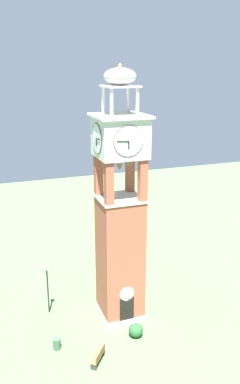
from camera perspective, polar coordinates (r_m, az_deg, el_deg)
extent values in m
plane|color=#476B3D|center=(32.53, 0.00, -16.86)|extent=(80.00, 80.00, 0.00)
cube|color=#9E4C38|center=(30.12, 0.00, -9.49)|extent=(2.98, 2.98, 9.38)
cube|color=beige|center=(32.43, 0.00, -16.60)|extent=(3.18, 3.18, 0.35)
cube|color=black|center=(30.72, 0.99, -16.59)|extent=(1.10, 0.04, 2.20)
cylinder|color=beige|center=(29.95, 1.00, -14.38)|extent=(1.10, 0.04, 1.10)
cube|color=#9E4C38|center=(26.36, -1.59, 1.09)|extent=(0.56, 0.56, 3.08)
cube|color=#9E4C38|center=(27.17, 3.27, 1.58)|extent=(0.56, 0.56, 3.08)
cube|color=#9E4C38|center=(28.58, -3.11, 2.39)|extent=(0.56, 0.56, 3.08)
cube|color=#9E4C38|center=(29.34, 1.43, 2.81)|extent=(0.56, 0.56, 3.08)
cube|color=beige|center=(28.27, 0.00, -0.89)|extent=(3.14, 3.14, 0.12)
cone|color=brown|center=(27.74, 1.36, 3.95)|extent=(0.51, 0.51, 0.49)
cone|color=brown|center=(28.04, -1.02, 4.10)|extent=(0.45, 0.45, 0.40)
cone|color=brown|center=(26.94, -0.07, 3.54)|extent=(0.45, 0.45, 0.42)
cube|color=beige|center=(27.20, 0.00, 7.86)|extent=(3.22, 3.22, 2.69)
cylinder|color=white|center=(25.69, 1.24, 7.27)|extent=(2.05, 0.05, 2.05)
torus|color=black|center=(25.69, 1.24, 7.27)|extent=(2.07, 0.06, 2.07)
cube|color=black|center=(25.68, 1.28, 6.69)|extent=(0.09, 0.03, 0.51)
cube|color=black|center=(25.49, 0.42, 7.25)|extent=(0.82, 0.03, 0.11)
cylinder|color=white|center=(28.72, -1.11, 8.38)|extent=(2.05, 0.05, 2.05)
torus|color=black|center=(28.72, -1.11, 8.38)|extent=(2.07, 0.06, 2.07)
cube|color=black|center=(28.82, -1.14, 7.90)|extent=(0.09, 0.03, 0.51)
cube|color=black|center=(28.64, -1.93, 8.40)|extent=(0.82, 0.03, 0.11)
cylinder|color=white|center=(26.70, -3.33, 7.65)|extent=(0.05, 2.05, 2.05)
torus|color=black|center=(26.70, -3.33, 7.65)|extent=(0.06, 2.07, 2.07)
cube|color=black|center=(26.73, -3.44, 7.10)|extent=(0.03, 0.09, 0.51)
cube|color=black|center=(26.29, -3.20, 7.54)|extent=(0.03, 0.82, 0.11)
cylinder|color=white|center=(27.78, 3.20, 8.04)|extent=(0.05, 2.05, 2.05)
torus|color=black|center=(27.78, 3.20, 8.04)|extent=(0.06, 2.07, 2.07)
cube|color=black|center=(27.85, 3.31, 7.53)|extent=(0.03, 0.09, 0.51)
cube|color=black|center=(27.43, 3.65, 7.96)|extent=(0.03, 0.82, 0.11)
cube|color=beige|center=(26.99, 0.00, 10.85)|extent=(3.58, 3.58, 0.16)
cylinder|color=beige|center=(25.77, -1.22, 12.67)|extent=(0.22, 0.22, 1.76)
cylinder|color=beige|center=(26.38, 2.52, 12.77)|extent=(0.22, 0.22, 1.76)
cylinder|color=beige|center=(27.45, -2.43, 12.96)|extent=(0.22, 0.22, 1.76)
cylinder|color=beige|center=(28.03, 1.13, 13.07)|extent=(0.22, 0.22, 1.76)
cube|color=beige|center=(26.83, 0.00, 14.89)|extent=(2.21, 2.21, 0.12)
ellipsoid|color=beige|center=(26.81, 0.00, 16.21)|extent=(2.13, 2.13, 1.11)
sphere|color=#B79338|center=(26.80, 0.00, 17.65)|extent=(0.24, 0.24, 0.24)
cube|color=brown|center=(27.95, -3.21, -22.43)|extent=(1.33, 1.53, 0.06)
cube|color=brown|center=(27.72, -2.82, -22.08)|extent=(1.02, 1.29, 0.44)
cube|color=#2D2D33|center=(27.60, -3.79, -23.72)|extent=(0.36, 0.31, 0.42)
cube|color=#2D2D33|center=(28.62, -2.64, -21.93)|extent=(0.36, 0.31, 0.42)
cylinder|color=black|center=(32.08, -10.26, -13.86)|extent=(0.12, 0.12, 3.64)
sphere|color=silver|center=(31.09, -10.46, -10.71)|extent=(0.36, 0.36, 0.36)
cylinder|color=#38513D|center=(29.27, -9.01, -20.64)|extent=(0.52, 0.52, 0.80)
ellipsoid|color=#234C28|center=(29.94, 2.29, -19.16)|extent=(1.02, 1.02, 1.00)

